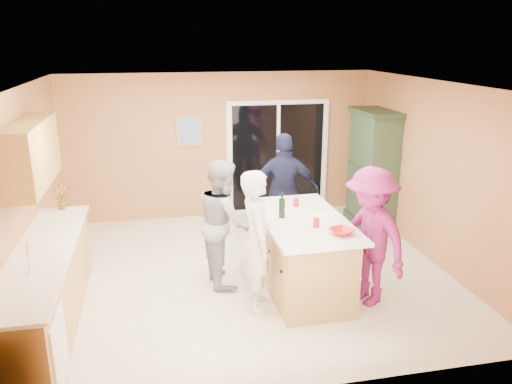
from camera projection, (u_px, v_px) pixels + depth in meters
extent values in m
plane|color=white|center=(247.00, 273.00, 7.01)|extent=(5.50, 5.50, 0.00)
cube|color=silver|center=(246.00, 85.00, 6.24)|extent=(5.50, 5.00, 0.10)
cube|color=#F0A363|center=(221.00, 146.00, 8.97)|extent=(5.50, 0.10, 2.60)
cube|color=#F0A363|center=(300.00, 264.00, 4.29)|extent=(5.50, 0.10, 2.60)
cube|color=#F0A363|center=(26.00, 197.00, 6.09)|extent=(0.10, 5.00, 2.60)
cube|color=#F0A363|center=(434.00, 173.00, 7.16)|extent=(0.10, 5.00, 2.60)
cube|color=#BC8949|center=(46.00, 292.00, 5.56)|extent=(0.60, 3.00, 0.90)
cube|color=white|center=(25.00, 354.00, 4.55)|extent=(0.62, 0.60, 0.72)
cube|color=silver|center=(42.00, 253.00, 5.43)|extent=(0.65, 3.05, 0.04)
cylinder|color=silver|center=(29.00, 258.00, 4.91)|extent=(0.02, 0.02, 0.30)
cube|color=#BC8949|center=(31.00, 154.00, 5.77)|extent=(0.35, 1.60, 0.75)
cube|color=white|center=(278.00, 157.00, 9.22)|extent=(1.90, 0.05, 2.10)
cube|color=black|center=(278.00, 157.00, 9.20)|extent=(1.70, 0.03, 1.94)
cube|color=white|center=(278.00, 157.00, 9.20)|extent=(0.06, 0.04, 1.94)
cube|color=silver|center=(286.00, 160.00, 9.23)|extent=(0.02, 0.03, 0.12)
cube|color=tan|center=(190.00, 131.00, 8.75)|extent=(0.46, 0.03, 0.56)
cube|color=#43598B|center=(190.00, 131.00, 8.74)|extent=(0.38, 0.02, 0.48)
cube|color=#BC8949|center=(302.00, 256.00, 6.40)|extent=(0.90, 1.70, 0.96)
cube|color=silver|center=(303.00, 220.00, 6.25)|extent=(1.06, 1.92, 0.04)
cube|color=black|center=(301.00, 286.00, 6.52)|extent=(0.81, 1.61, 0.11)
cube|color=#213622|center=(369.00, 220.00, 8.87)|extent=(0.56, 1.06, 0.12)
cube|color=#2F442D|center=(372.00, 169.00, 8.59)|extent=(0.50, 1.00, 1.87)
cube|color=#213622|center=(377.00, 112.00, 8.30)|extent=(0.58, 1.10, 0.08)
imported|color=silver|center=(257.00, 241.00, 5.88)|extent=(0.46, 0.66, 1.73)
imported|color=#959597|center=(223.00, 222.00, 6.56)|extent=(0.71, 0.87, 1.68)
imported|color=#1A1C3A|center=(285.00, 192.00, 7.63)|extent=(1.12, 0.62, 1.81)
imported|color=#962073|center=(370.00, 237.00, 6.02)|extent=(1.00, 1.27, 1.73)
imported|color=red|center=(342.00, 232.00, 5.72)|extent=(0.34, 0.34, 0.06)
imported|color=red|center=(60.00, 197.00, 6.70)|extent=(0.20, 0.14, 0.36)
cylinder|color=red|center=(316.00, 222.00, 5.94)|extent=(0.09, 0.09, 0.11)
cylinder|color=red|center=(296.00, 202.00, 6.67)|extent=(0.09, 0.09, 0.11)
cylinder|color=black|center=(282.00, 208.00, 6.23)|extent=(0.08, 0.08, 0.24)
cylinder|color=black|center=(282.00, 196.00, 6.18)|extent=(0.03, 0.03, 0.09)
cylinder|color=white|center=(320.00, 215.00, 6.33)|extent=(0.25, 0.25, 0.01)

